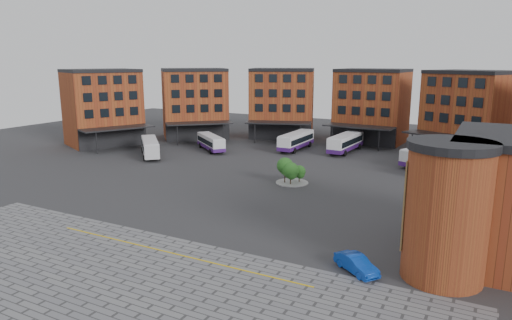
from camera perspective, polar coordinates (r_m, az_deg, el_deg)
The scene contains 12 objects.
ground at distance 52.58m, azimuth -2.73°, elevation -5.67°, with size 160.00×160.00×0.00m, color #28282B.
paving_zone at distance 35.47m, azimuth -18.75°, elevation -15.63°, with size 50.00×22.00×0.02m, color slate.
yellow_line at distance 40.72m, azimuth -10.47°, elevation -11.36°, with size 26.00×0.15×0.02m, color gold.
main_building at distance 87.18m, azimuth 7.38°, elevation 6.32°, with size 94.14×42.48×14.60m.
tree_island at distance 61.07m, azimuth 4.31°, elevation -1.31°, with size 4.40×4.40×3.55m.
bus_a at distance 80.50m, azimuth -13.09°, elevation 1.69°, with size 9.12×9.34×3.01m.
bus_b at distance 84.24m, azimuth -5.67°, elevation 2.24°, with size 9.22×8.08×2.82m.
bus_c at distance 84.84m, azimuth 5.05°, elevation 2.45°, with size 2.95×11.27×3.17m.
bus_d at distance 83.87m, azimuth 11.15°, elevation 2.18°, with size 3.49×11.69×3.25m.
bus_e at distance 76.68m, azimuth 20.44°, elevation 0.58°, with size 6.63×10.74×3.01m.
bus_f at distance 70.90m, azimuth 22.95°, elevation -0.57°, with size 9.27×8.75×2.92m.
blue_car at distance 37.41m, azimuth 12.44°, elevation -12.57°, with size 1.45×4.15×1.37m, color #0D39A9.
Camera 1 is at (25.49, -43.01, 16.28)m, focal length 32.00 mm.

